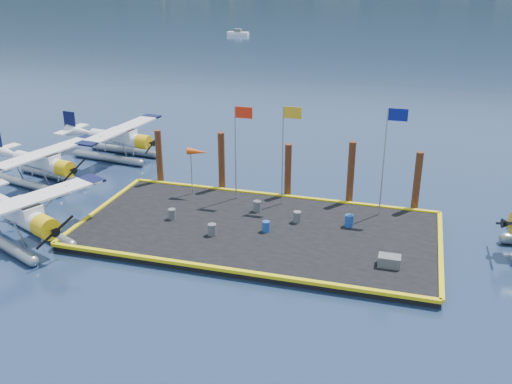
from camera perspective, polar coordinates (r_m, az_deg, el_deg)
ground at (r=32.66m, az=0.13°, el=-4.23°), size 4000.00×4000.00×0.00m
dock at (r=32.57m, az=0.13°, el=-3.91°), size 20.00×10.00×0.40m
dock_bumpers at (r=32.44m, az=0.13°, el=-3.45°), size 20.25×10.25×0.18m
seaplane_a at (r=33.58m, az=-22.43°, el=-2.39°), size 9.08×9.54×3.49m
seaplane_b at (r=42.06m, az=-20.62°, el=2.52°), size 8.44×9.12×3.24m
seaplane_c at (r=46.10m, az=-13.56°, el=5.02°), size 8.48×9.35×3.31m
drum_0 at (r=33.81m, az=-8.40°, el=-2.19°), size 0.44×0.44×0.63m
drum_1 at (r=31.94m, az=1.01°, el=-3.46°), size 0.43×0.43×0.61m
drum_2 at (r=33.13m, az=4.14°, el=-2.50°), size 0.46×0.46×0.66m
drum_3 at (r=31.61m, az=-4.42°, el=-3.77°), size 0.47×0.47×0.66m
drum_4 at (r=32.95m, az=9.29°, el=-2.86°), size 0.49×0.49×0.69m
drum_5 at (r=34.47m, az=0.12°, el=-1.42°), size 0.47×0.47×0.66m
crate at (r=29.23m, az=13.18°, el=-6.73°), size 1.10×0.73×0.55m
flagpole_red at (r=35.06m, az=-1.76°, el=5.36°), size 1.14×0.08×6.00m
flagpole_yellow at (r=34.26m, az=3.03°, el=5.14°), size 1.14×0.08×6.20m
flagpole_blue at (r=33.44m, az=13.11°, el=4.47°), size 1.14×0.08×6.50m
windsock at (r=36.31m, az=-5.86°, el=3.91°), size 1.40×0.44×3.12m
piling_0 at (r=39.43m, az=-9.64°, el=3.31°), size 0.44×0.44×4.00m
piling_1 at (r=37.73m, az=-3.46°, el=2.89°), size 0.44×0.44×4.20m
piling_2 at (r=36.61m, az=3.22°, el=1.95°), size 0.44×0.44×3.80m
piling_3 at (r=35.92m, az=9.45°, el=1.70°), size 0.44×0.44×4.30m
piling_4 at (r=35.80m, az=15.79°, el=0.81°), size 0.44×0.44×4.00m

